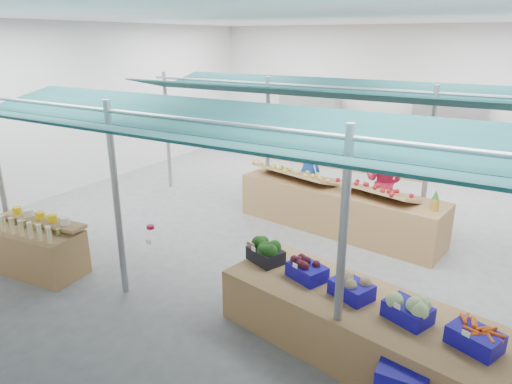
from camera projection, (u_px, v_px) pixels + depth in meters
floor at (295, 221)px, 9.96m from camera, size 13.00×13.00×0.00m
hall at (327, 92)px, 10.28m from camera, size 13.00×13.00×13.00m
pole_grid at (292, 164)px, 7.59m from camera, size 10.00×4.60×3.00m
awnings at (294, 105)px, 7.28m from camera, size 9.50×7.08×0.30m
back_shelving_left at (309, 123)px, 15.73m from camera, size 2.00×0.50×2.00m
back_shelving_right at (447, 137)px, 13.53m from camera, size 2.00×0.50×2.00m
bottle_shelf at (37, 247)px, 7.75m from camera, size 1.79×1.21×1.04m
veg_counter at (364, 328)px, 5.69m from camera, size 3.94×1.95×0.73m
fruit_counter at (338, 209)px, 9.38m from camera, size 4.38×1.57×0.92m
far_counter at (340, 149)px, 14.27m from camera, size 5.52×1.22×0.99m
vendor_left at (308, 170)px, 10.73m from camera, size 0.67×0.49×1.71m
vendor_right at (384, 181)px, 9.85m from camera, size 0.91×0.75×1.71m
crate_broccoli at (266, 251)px, 6.55m from camera, size 0.59×0.51×0.35m
crate_beets at (307, 269)px, 6.09m from camera, size 0.59×0.51×0.29m
crate_celeriac at (352, 286)px, 5.66m from camera, size 0.59×0.51×0.31m
crate_cabbage at (408, 307)px, 5.19m from camera, size 0.59×0.51×0.35m
crate_carrots at (475, 338)px, 4.74m from camera, size 0.59×0.51×0.29m
sparrow at (251, 245)px, 6.53m from camera, size 0.12×0.09×0.11m
pole_ribbon at (150, 228)px, 6.86m from camera, size 0.12×0.12×0.28m
apple_heap_yellow at (295, 172)px, 9.71m from camera, size 2.02×1.17×0.27m
apple_heap_red at (378, 190)px, 8.59m from camera, size 1.63×1.07×0.27m
pineapple at (435, 201)px, 7.96m from camera, size 0.14×0.14×0.39m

